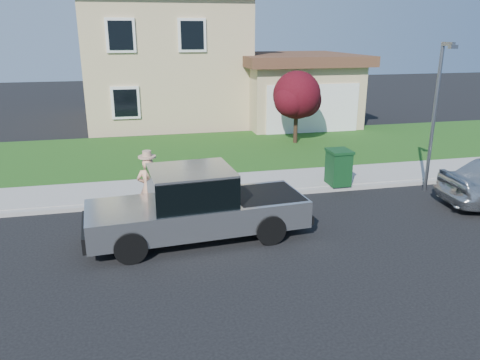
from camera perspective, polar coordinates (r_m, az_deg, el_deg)
name	(u,v)px	position (r m, az deg, el deg)	size (l,w,h in m)	color
ground	(222,242)	(11.22, -2.23, -7.57)	(80.00, 80.00, 0.00)	black
curb	(237,196)	(14.00, -0.40, -2.02)	(40.00, 0.20, 0.12)	gray
sidewalk	(229,185)	(15.02, -1.30, -0.58)	(40.00, 2.00, 0.15)	gray
lawn	(208,152)	(19.28, -3.98, 3.45)	(40.00, 7.00, 0.10)	#134213
house	(190,62)	(26.59, -6.17, 14.13)	(14.00, 11.30, 6.85)	tan
pickup_truck	(197,206)	(11.18, -5.30, -3.20)	(5.42, 2.23, 1.74)	black
woman	(149,187)	(12.46, -11.04, -0.87)	(0.71, 0.56, 1.87)	#E8A57F
ornamental_tree	(297,97)	(20.44, 7.01, 9.99)	(2.26, 2.04, 3.10)	black
trash_bin	(338,167)	(15.01, 11.92, 1.58)	(0.68, 0.79, 1.12)	#0E3617
street_lamp	(436,109)	(15.20, 22.78, 7.93)	(0.22, 0.58, 4.49)	slate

